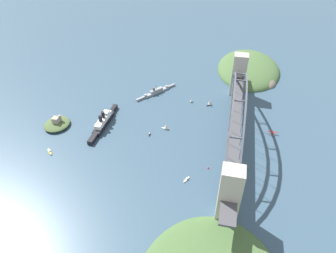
{
  "coord_description": "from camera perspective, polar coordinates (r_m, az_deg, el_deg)",
  "views": [
    {
      "loc": [
        -290.54,
        16.13,
        243.64
      ],
      "look_at": [
        0.0,
        80.19,
        8.0
      ],
      "focal_mm": 32.33,
      "sensor_mm": 36.0,
      "label": 1
    }
  ],
  "objects": [
    {
      "name": "ground_plane",
      "position": [
        379.52,
        11.92,
        -2.57
      ],
      "size": [
        1400.0,
        1400.0,
        0.0
      ],
      "primitive_type": "plane",
      "color": "#385166"
    },
    {
      "name": "harbor_arch_bridge",
      "position": [
        359.49,
        12.58,
        1.36
      ],
      "size": [
        286.49,
        19.54,
        75.19
      ],
      "color": "#BCB29E",
      "rests_on": "ground"
    },
    {
      "name": "headland_east_shore",
      "position": [
        539.97,
        15.06,
        10.2
      ],
      "size": [
        149.39,
        103.45,
        30.92
      ],
      "color": "#476638",
      "rests_on": "ground"
    },
    {
      "name": "ocean_liner",
      "position": [
        400.41,
        -12.08,
        0.88
      ],
      "size": [
        82.93,
        11.58,
        19.14
      ],
      "color": "black",
      "rests_on": "ground"
    },
    {
      "name": "naval_cruiser",
      "position": [
        457.7,
        -2.29,
        6.59
      ],
      "size": [
        58.57,
        47.56,
        16.68
      ],
      "color": "gray",
      "rests_on": "ground"
    },
    {
      "name": "fort_island_mid_harbor",
      "position": [
        416.94,
        -20.19,
        0.51
      ],
      "size": [
        34.99,
        32.27,
        14.3
      ],
      "color": "#4C6038",
      "rests_on": "ground"
    },
    {
      "name": "seaplane_taxiing_near_bridge",
      "position": [
        400.89,
        19.07,
        -1.15
      ],
      "size": [
        6.93,
        11.63,
        5.02
      ],
      "color": "#B7B7B2",
      "rests_on": "ground"
    },
    {
      "name": "small_boat_0",
      "position": [
        437.8,
        4.43,
        4.98
      ],
      "size": [
        6.29,
        4.29,
        7.47
      ],
      "color": "#2D6B3D",
      "rests_on": "ground"
    },
    {
      "name": "small_boat_1",
      "position": [
        381.26,
        -21.42,
        -4.42
      ],
      "size": [
        9.93,
        9.84,
        2.43
      ],
      "color": "gold",
      "rests_on": "ground"
    },
    {
      "name": "small_boat_2",
      "position": [
        434.03,
        7.88,
        4.56
      ],
      "size": [
        8.51,
        7.63,
        9.93
      ],
      "color": "black",
      "rests_on": "ground"
    },
    {
      "name": "small_boat_3",
      "position": [
        325.89,
        3.52,
        -9.91
      ],
      "size": [
        9.4,
        5.72,
        2.04
      ],
      "color": "silver",
      "rests_on": "ground"
    },
    {
      "name": "small_boat_4",
      "position": [
        379.94,
        -3.51,
        -1.44
      ],
      "size": [
        7.56,
        1.85,
        2.19
      ],
      "color": "black",
      "rests_on": "ground"
    },
    {
      "name": "small_boat_5",
      "position": [
        386.06,
        -0.36,
        0.09
      ],
      "size": [
        5.4,
        9.79,
        9.55
      ],
      "color": "silver",
      "rests_on": "ground"
    },
    {
      "name": "channel_marker_buoy",
      "position": [
        339.25,
        7.6,
        -7.7
      ],
      "size": [
        2.2,
        2.2,
        2.75
      ],
      "color": "red",
      "rests_on": "ground"
    }
  ]
}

